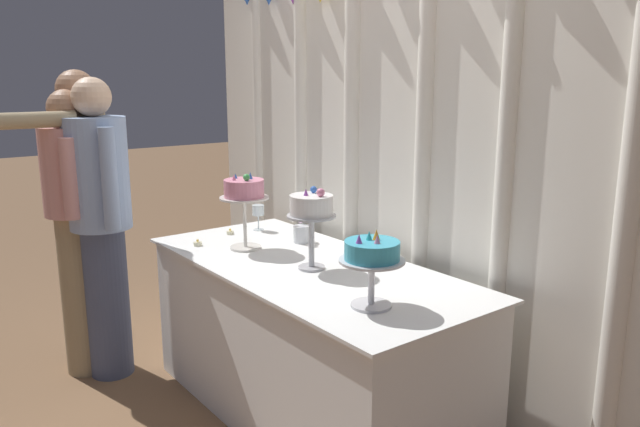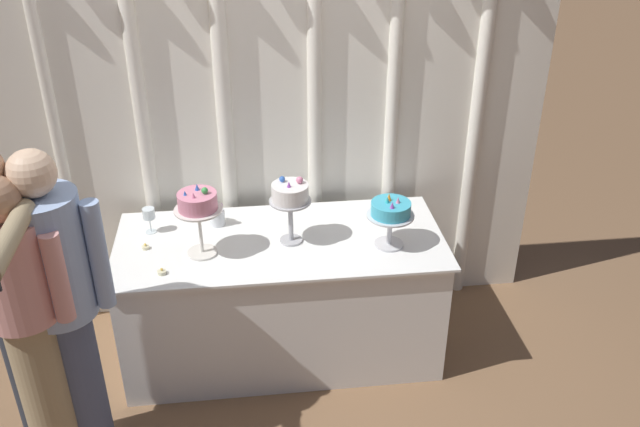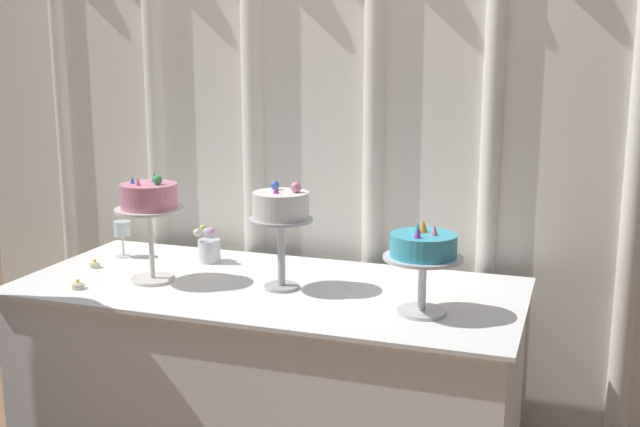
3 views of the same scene
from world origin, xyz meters
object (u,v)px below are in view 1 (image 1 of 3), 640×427
object	(u,v)px
cake_display_center	(311,210)
guest_man_pink_jacket	(101,218)
guest_man_dark_suit	(76,222)
cake_table	(308,341)
cake_display_leftmost	(244,194)
flower_vase	(301,232)
cake_display_rightmost	(372,256)
tealight_near_left	(198,244)
guest_girl_blue_dress	(84,203)
tealight_far_left	(230,232)
wine_glass	(258,211)

from	to	relation	value
cake_display_center	guest_man_pink_jacket	xyz separation A→B (m)	(-1.11, -0.62, -0.15)
guest_man_dark_suit	cake_table	bearing A→B (deg)	32.26
cake_display_leftmost	cake_display_center	distance (m)	0.50
flower_vase	guest_man_dark_suit	size ratio (longest dim) A/B	0.09
cake_display_rightmost	tealight_near_left	world-z (taller)	cake_display_rightmost
guest_man_pink_jacket	guest_man_dark_suit	distance (m)	0.17
cake_table	cake_display_leftmost	distance (m)	0.82
tealight_near_left	guest_girl_blue_dress	bearing A→B (deg)	-146.62
guest_man_pink_jacket	guest_man_dark_suit	xyz separation A→B (m)	(-0.13, -0.10, -0.03)
guest_girl_blue_dress	flower_vase	bearing A→B (deg)	44.83
tealight_far_left	guest_man_pink_jacket	bearing A→B (deg)	-115.64
guest_man_pink_jacket	guest_girl_blue_dress	bearing A→B (deg)	-171.56
cake_display_center	cake_display_leftmost	bearing A→B (deg)	-171.86
cake_display_rightmost	flower_vase	distance (m)	1.03
cake_display_center	guest_girl_blue_dress	world-z (taller)	guest_girl_blue_dress
cake_display_rightmost	guest_man_dark_suit	bearing A→B (deg)	-160.91
cake_display_leftmost	tealight_far_left	bearing A→B (deg)	165.06
cake_display_center	tealight_near_left	distance (m)	0.79
cake_table	wine_glass	bearing A→B (deg)	166.46
tealight_far_left	guest_man_pink_jacket	distance (m)	0.72
cake_display_leftmost	tealight_far_left	world-z (taller)	cake_display_leftmost
cake_display_rightmost	guest_man_pink_jacket	xyz separation A→B (m)	(-1.65, -0.51, -0.08)
cake_display_center	tealight_far_left	xyz separation A→B (m)	(-0.81, 0.01, -0.28)
wine_glass	flower_vase	xyz separation A→B (m)	(0.38, 0.04, -0.06)
tealight_near_left	guest_man_dark_suit	distance (m)	0.73
cake_table	cake_display_rightmost	distance (m)	0.86
cake_display_leftmost	wine_glass	distance (m)	0.44
cake_display_center	wine_glass	bearing A→B (deg)	166.06
cake_display_rightmost	tealight_near_left	bearing A→B (deg)	-173.52
guest_man_pink_jacket	guest_man_dark_suit	world-z (taller)	guest_man_pink_jacket
flower_vase	cake_display_rightmost	bearing A→B (deg)	-19.89
guest_man_dark_suit	cake_display_leftmost	bearing A→B (deg)	41.15
cake_display_leftmost	wine_glass	world-z (taller)	cake_display_leftmost
flower_vase	guest_man_pink_jacket	distance (m)	1.11
guest_man_pink_jacket	guest_man_dark_suit	size ratio (longest dim) A/B	1.04
guest_man_dark_suit	flower_vase	bearing A→B (deg)	49.40
flower_vase	tealight_near_left	bearing A→B (deg)	-120.18
cake_table	cake_display_leftmost	xyz separation A→B (m)	(-0.43, -0.09, 0.69)
wine_glass	guest_girl_blue_dress	xyz separation A→B (m)	(-0.52, -0.85, 0.07)
cake_display_leftmost	cake_display_center	world-z (taller)	cake_display_leftmost
wine_glass	cake_display_rightmost	bearing A→B (deg)	-12.85
cake_display_rightmost	wine_glass	world-z (taller)	cake_display_rightmost
cake_display_center	guest_man_dark_suit	bearing A→B (deg)	-149.77
cake_table	cake_display_rightmost	bearing A→B (deg)	-12.01
cake_display_center	cake_display_rightmost	distance (m)	0.56
cake_display_leftmost	cake_table	bearing A→B (deg)	11.96
cake_table	cake_display_center	bearing A→B (deg)	-18.55
guest_man_pink_jacket	guest_girl_blue_dress	xyz separation A→B (m)	(-0.20, -0.03, 0.05)
guest_man_dark_suit	wine_glass	bearing A→B (deg)	64.22
cake_table	cake_display_rightmost	size ratio (longest dim) A/B	5.99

